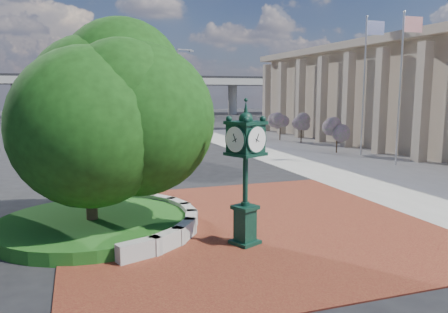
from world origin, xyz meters
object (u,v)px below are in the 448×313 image
at_px(post_clock, 245,167).
at_px(flagpole_a, 400,88).
at_px(parked_car, 137,126).
at_px(street_lamp_far, 105,90).
at_px(street_lamp_near, 180,86).
at_px(flagpole_b, 364,85).

xyz_separation_m(post_clock, flagpole_a, (13.87, 10.09, 2.39)).
relative_size(parked_car, street_lamp_far, 0.54).
bearing_deg(parked_car, flagpole_a, -84.77).
xyz_separation_m(post_clock, street_lamp_near, (5.19, 30.81, 2.74)).
xyz_separation_m(flagpole_a, street_lamp_near, (-8.69, 20.72, 0.35)).
relative_size(post_clock, flagpole_b, 0.44).
xyz_separation_m(flagpole_a, flagpole_b, (0.78, 4.56, 0.25)).
bearing_deg(parked_car, post_clock, -110.51).
height_order(parked_car, flagpole_b, flagpole_b).
relative_size(flagpole_a, street_lamp_far, 1.13).
distance_m(post_clock, street_lamp_far, 45.65).
bearing_deg(post_clock, flagpole_b, 44.99).
relative_size(parked_car, flagpole_a, 0.47).
xyz_separation_m(parked_car, flagpole_a, (12.01, -28.35, 3.97)).
bearing_deg(flagpole_b, parked_car, 118.26).
bearing_deg(post_clock, street_lamp_far, 91.20).
xyz_separation_m(post_clock, parked_car, (1.87, 38.44, -1.58)).
bearing_deg(flagpole_b, street_lamp_near, 120.38).
relative_size(post_clock, street_lamp_far, 0.52).
bearing_deg(flagpole_b, post_clock, -135.01).
distance_m(post_clock, parked_car, 38.52).
relative_size(post_clock, parked_car, 0.97).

